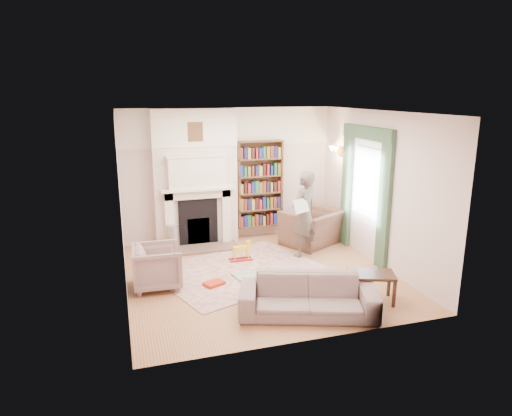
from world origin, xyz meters
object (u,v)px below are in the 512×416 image
object	(u,v)px
armchair_left	(157,267)
man_reading	(304,214)
rocking_horse	(241,251)
sofa	(308,296)
bookcase	(260,184)
coffee_table	(370,287)
armchair_reading	(312,227)
paraffin_heater	(173,238)

from	to	relation	value
armchair_left	man_reading	world-z (taller)	man_reading
rocking_horse	man_reading	bearing A→B (deg)	-3.27
rocking_horse	sofa	bearing A→B (deg)	-80.55
bookcase	coffee_table	distance (m)	3.75
armchair_left	rocking_horse	distance (m)	1.78
coffee_table	rocking_horse	bearing A→B (deg)	144.70
armchair_reading	paraffin_heater	xyz separation A→B (m)	(-2.83, 0.42, -0.09)
man_reading	paraffin_heater	distance (m)	2.65
bookcase	armchair_left	distance (m)	3.30
sofa	armchair_left	bearing A→B (deg)	159.86
sofa	coffee_table	world-z (taller)	sofa
bookcase	sofa	world-z (taller)	bookcase
sofa	rocking_horse	size ratio (longest dim) A/B	4.43
coffee_table	rocking_horse	world-z (taller)	coffee_table
paraffin_heater	rocking_horse	world-z (taller)	paraffin_heater
bookcase	coffee_table	world-z (taller)	bookcase
rocking_horse	bookcase	bearing A→B (deg)	60.24
armchair_left	man_reading	xyz separation A→B (m)	(2.84, 0.66, 0.49)
armchair_reading	man_reading	size ratio (longest dim) A/B	0.67
man_reading	rocking_horse	distance (m)	1.40
armchair_reading	rocking_horse	distance (m)	1.77
man_reading	armchair_left	bearing A→B (deg)	-15.06
rocking_horse	paraffin_heater	bearing A→B (deg)	141.40
bookcase	paraffin_heater	xyz separation A→B (m)	(-1.94, -0.42, -0.90)
sofa	paraffin_heater	distance (m)	3.61
armchair_reading	coffee_table	xyz separation A→B (m)	(-0.23, -2.73, -0.14)
man_reading	paraffin_heater	xyz separation A→B (m)	(-2.38, 1.02, -0.57)
paraffin_heater	coffee_table	bearing A→B (deg)	-50.51
sofa	paraffin_heater	bearing A→B (deg)	133.60
armchair_left	paraffin_heater	distance (m)	1.75
bookcase	sofa	bearing A→B (deg)	-96.63
armchair_left	sofa	world-z (taller)	armchair_left
man_reading	paraffin_heater	bearing A→B (deg)	-51.35
armchair_reading	coffee_table	world-z (taller)	armchair_reading
sofa	bookcase	bearing A→B (deg)	102.27
bookcase	man_reading	xyz separation A→B (m)	(0.44, -1.44, -0.33)
bookcase	coffee_table	bearing A→B (deg)	-79.60
bookcase	armchair_reading	world-z (taller)	bookcase
bookcase	sofa	xyz separation A→B (m)	(-0.43, -3.70, -0.89)
man_reading	coffee_table	world-z (taller)	man_reading
man_reading	coffee_table	distance (m)	2.23
armchair_reading	man_reading	distance (m)	0.89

